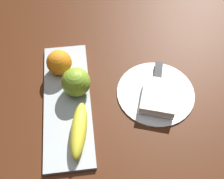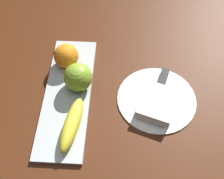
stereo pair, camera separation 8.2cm
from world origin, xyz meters
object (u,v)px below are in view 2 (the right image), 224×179
fruit_tray (68,95)px  orange_near_apple (66,56)px  apple (78,77)px  banana (72,124)px  knife (161,85)px  dinner_plate (157,99)px  folded_napkin (158,103)px

fruit_tray → orange_near_apple: bearing=-172.1°
apple → banana: apple is taller
apple → banana: size_ratio=0.50×
knife → dinner_plate: bearing=-0.3°
fruit_tray → banana: banana is taller
fruit_tray → banana: size_ratio=2.54×
orange_near_apple → banana: bearing=11.5°
fruit_tray → folded_napkin: (0.03, 0.26, 0.02)m
fruit_tray → folded_napkin: folded_napkin is taller
fruit_tray → dinner_plate: fruit_tray is taller
fruit_tray → apple: 0.06m
banana → fruit_tray: bearing=24.3°
apple → folded_napkin: (0.06, 0.23, -0.03)m
orange_near_apple → dinner_plate: 0.30m
folded_napkin → knife: (-0.07, 0.01, -0.01)m
apple → orange_near_apple: size_ratio=1.10×
banana → folded_napkin: bearing=-61.2°
fruit_tray → apple: size_ratio=5.06×
dinner_plate → folded_napkin: folded_napkin is taller
dinner_plate → folded_napkin: (0.03, 0.00, 0.02)m
banana → orange_near_apple: 0.23m
apple → banana: bearing=-0.7°
folded_napkin → apple: bearing=-104.2°
folded_napkin → dinner_plate: bearing=180.0°
apple → dinner_plate: (0.03, 0.23, -0.05)m
orange_near_apple → knife: bearing=76.9°
apple → knife: apple is taller
fruit_tray → banana: 0.12m
orange_near_apple → fruit_tray: bearing=7.9°
banana → knife: 0.29m
apple → orange_near_apple: bearing=-150.3°
fruit_tray → folded_napkin: bearing=83.7°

